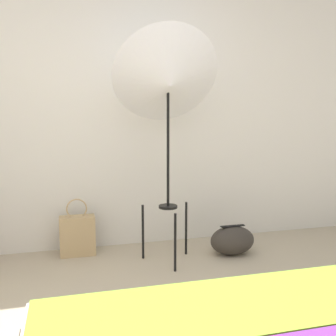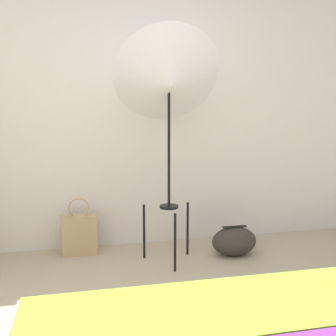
% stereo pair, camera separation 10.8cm
% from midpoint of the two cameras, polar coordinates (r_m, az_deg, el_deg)
% --- Properties ---
extents(wall_back, '(8.00, 0.05, 2.60)m').
position_cam_midpoint_polar(wall_back, '(3.56, -5.73, 9.43)').
color(wall_back, silver).
rests_on(wall_back, ground_plane).
extents(photo_umbrella, '(0.85, 0.61, 1.87)m').
position_cam_midpoint_polar(photo_umbrella, '(3.11, 1.15, 12.44)').
color(photo_umbrella, black).
rests_on(photo_umbrella, ground_plane).
extents(tote_bag, '(0.30, 0.13, 0.50)m').
position_cam_midpoint_polar(tote_bag, '(3.50, -11.82, -9.36)').
color(tote_bag, tan).
rests_on(tote_bag, ground_plane).
extents(duffel_bag, '(0.39, 0.25, 0.26)m').
position_cam_midpoint_polar(duffel_bag, '(3.46, 10.47, -10.41)').
color(duffel_bag, '#332D28').
rests_on(duffel_bag, ground_plane).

